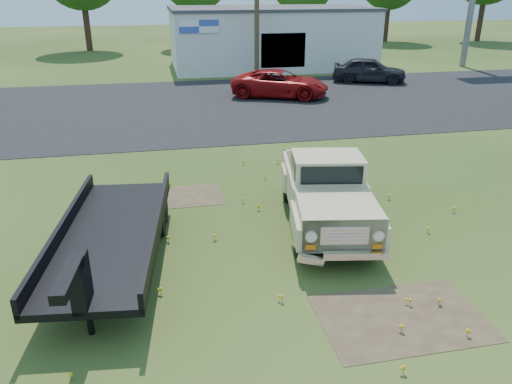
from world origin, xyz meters
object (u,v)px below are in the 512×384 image
dark_sedan (369,70)px  red_pickup (280,84)px  vintage_pickup_truck (326,191)px  flatbed_trailer (111,230)px

dark_sedan → red_pickup: bearing=138.9°
red_pickup → vintage_pickup_truck: bearing=-166.9°
vintage_pickup_truck → dark_sedan: 20.52m
flatbed_trailer → dark_sedan: (14.27, 19.30, -0.09)m
flatbed_trailer → red_pickup: 17.97m
flatbed_trailer → red_pickup: bearing=70.9°
flatbed_trailer → dark_sedan: size_ratio=1.40×
vintage_pickup_truck → red_pickup: size_ratio=1.00×
vintage_pickup_truck → flatbed_trailer: bearing=-159.6°
vintage_pickup_truck → red_pickup: bearing=90.0°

